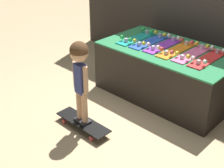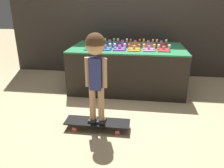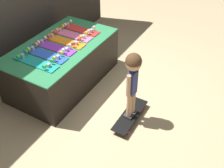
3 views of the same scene
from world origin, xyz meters
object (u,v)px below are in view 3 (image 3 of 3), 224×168
(skateboard_orange_on_rack, at_px, (64,41))
(child, at_px, (133,75))
(skateboard_red_on_rack, at_px, (79,29))
(skateboard_teal_on_rack, at_px, (35,62))
(skateboard_on_floor, at_px, (130,115))
(skateboard_pink_on_rack, at_px, (72,34))
(skateboard_blue_on_rack, at_px, (45,54))
(skateboard_purple_on_rack, at_px, (54,47))

(skateboard_orange_on_rack, distance_m, child, 1.35)
(skateboard_red_on_rack, bearing_deg, child, -120.04)
(skateboard_teal_on_rack, distance_m, skateboard_on_floor, 1.46)
(skateboard_orange_on_rack, xyz_separation_m, skateboard_on_floor, (-0.34, -1.31, -0.62))
(skateboard_pink_on_rack, distance_m, skateboard_red_on_rack, 0.21)
(skateboard_pink_on_rack, relative_size, skateboard_on_floor, 0.95)
(skateboard_red_on_rack, bearing_deg, skateboard_on_floor, -120.04)
(skateboard_pink_on_rack, bearing_deg, skateboard_on_floor, -112.72)
(skateboard_blue_on_rack, relative_size, skateboard_purple_on_rack, 1.00)
(skateboard_blue_on_rack, xyz_separation_m, skateboard_purple_on_rack, (0.21, 0.02, 0.00))
(skateboard_teal_on_rack, height_order, skateboard_pink_on_rack, same)
(skateboard_blue_on_rack, xyz_separation_m, skateboard_on_floor, (0.08, -1.30, -0.62))
(skateboard_purple_on_rack, height_order, skateboard_pink_on_rack, same)
(skateboard_orange_on_rack, bearing_deg, skateboard_pink_on_rack, 5.01)
(skateboard_teal_on_rack, bearing_deg, skateboard_blue_on_rack, 3.91)
(skateboard_purple_on_rack, bearing_deg, skateboard_pink_on_rack, 0.51)
(skateboard_blue_on_rack, height_order, skateboard_pink_on_rack, same)
(skateboard_blue_on_rack, height_order, skateboard_red_on_rack, same)
(skateboard_pink_on_rack, xyz_separation_m, child, (-0.55, -1.32, 0.08))
(skateboard_blue_on_rack, relative_size, skateboard_on_floor, 0.95)
(skateboard_purple_on_rack, distance_m, skateboard_on_floor, 1.47)
(skateboard_orange_on_rack, relative_size, skateboard_red_on_rack, 1.00)
(skateboard_purple_on_rack, height_order, skateboard_red_on_rack, same)
(skateboard_blue_on_rack, distance_m, skateboard_pink_on_rack, 0.64)
(skateboard_orange_on_rack, distance_m, skateboard_on_floor, 1.49)
(skateboard_teal_on_rack, height_order, child, child)
(skateboard_purple_on_rack, distance_m, child, 1.33)
(skateboard_blue_on_rack, bearing_deg, skateboard_purple_on_rack, 4.42)
(skateboard_teal_on_rack, relative_size, skateboard_red_on_rack, 1.00)
(skateboard_teal_on_rack, bearing_deg, skateboard_purple_on_rack, 4.17)
(skateboard_blue_on_rack, bearing_deg, skateboard_orange_on_rack, 0.21)
(skateboard_blue_on_rack, height_order, skateboard_on_floor, skateboard_blue_on_rack)
(skateboard_pink_on_rack, relative_size, skateboard_red_on_rack, 1.00)
(skateboard_orange_on_rack, relative_size, child, 0.71)
(skateboard_red_on_rack, distance_m, skateboard_on_floor, 1.65)
(skateboard_purple_on_rack, relative_size, skateboard_on_floor, 0.95)
(skateboard_orange_on_rack, height_order, skateboard_red_on_rack, same)
(skateboard_pink_on_rack, bearing_deg, child, -112.72)
(skateboard_pink_on_rack, height_order, skateboard_on_floor, skateboard_pink_on_rack)
(skateboard_on_floor, distance_m, child, 0.70)
(skateboard_orange_on_rack, bearing_deg, skateboard_teal_on_rack, -178.55)
(skateboard_purple_on_rack, xyz_separation_m, skateboard_red_on_rack, (0.63, 0.00, 0.00))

